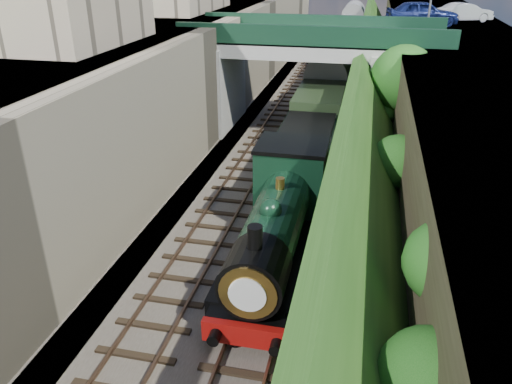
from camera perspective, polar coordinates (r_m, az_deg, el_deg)
name	(u,v)px	position (r m, az deg, el deg)	size (l,w,h in m)	color
trackbed	(295,151)	(30.33, 4.43, 4.65)	(10.00, 90.00, 0.20)	#473F38
retaining_wall	(205,91)	(30.51, -5.82, 11.43)	(1.00, 90.00, 7.00)	#756B56
street_plateau_left	(151,88)	(31.77, -11.96, 11.58)	(6.00, 90.00, 7.00)	#262628
street_plateau_right	(470,113)	(29.67, 23.29, 8.32)	(8.00, 90.00, 6.25)	#262628
embankment_slope	(384,131)	(26.52, 14.41, 6.79)	(4.28, 90.00, 6.36)	#1E4714
track_left	(262,147)	(30.60, 0.72, 5.21)	(2.50, 90.00, 0.20)	black
track_right	(314,151)	(30.15, 6.70, 4.72)	(2.50, 90.00, 0.20)	black
road_bridge	(321,72)	(32.93, 7.41, 13.42)	(16.00, 6.40, 7.25)	gray
tree	(405,81)	(28.97, 16.69, 12.08)	(3.60, 3.80, 6.60)	black
car_blue	(422,13)	(39.39, 18.45, 18.84)	(2.01, 5.00, 1.71)	navy
car_silver	(465,12)	(42.70, 22.77, 18.40)	(1.43, 4.11, 1.35)	#A2A3A7
locomotive	(278,225)	(18.38, 2.58, -3.76)	(3.10, 10.22, 3.83)	black
tender	(305,159)	(25.10, 5.58, 3.77)	(2.70, 6.00, 3.05)	black
coach_front	(328,90)	(36.94, 8.23, 11.46)	(2.90, 18.00, 3.70)	black
coach_middle	(344,47)	(55.34, 10.05, 16.01)	(2.90, 18.00, 3.70)	black
coach_rear	(353,25)	(73.95, 10.99, 18.27)	(2.90, 18.00, 3.70)	black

